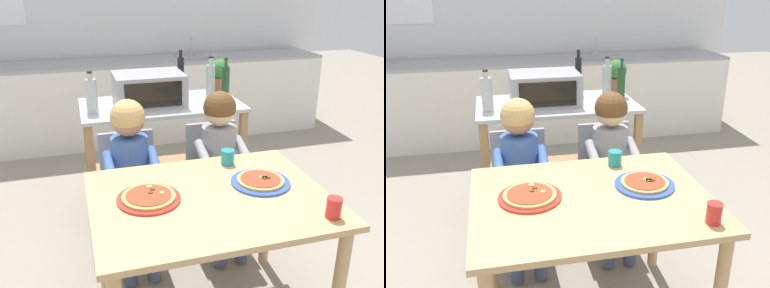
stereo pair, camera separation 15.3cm
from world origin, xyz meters
TOP-DOWN VIEW (x-y plane):
  - ground_plane at (0.00, 1.28)m, footprint 12.80×12.80m
  - back_wall_tiled at (-0.00, 3.26)m, footprint 4.92×0.14m
  - kitchen_counter at (0.00, 2.85)m, footprint 4.43×0.60m
  - kitchen_island_cart at (0.04, 1.24)m, footprint 1.16×0.63m
  - toaster_oven at (-0.04, 1.25)m, footprint 0.49×0.37m
  - bottle_brown_beer at (-0.45, 1.14)m, footprint 0.08×0.08m
  - bottle_slim_sauce at (0.41, 1.22)m, footprint 0.07×0.07m
  - bottle_tall_green_wine at (0.25, 1.47)m, footprint 0.05×0.05m
  - bottle_clear_vinegar at (0.48, 1.10)m, footprint 0.06×0.06m
  - potted_herb_plant at (0.52, 1.34)m, footprint 0.16×0.16m
  - dining_table at (0.00, 0.00)m, footprint 1.12×0.86m
  - dining_chair_left at (-0.28, 0.71)m, footprint 0.36×0.36m
  - dining_chair_right at (0.28, 0.73)m, footprint 0.36×0.36m
  - child_in_blue_striped_shirt at (-0.28, 0.59)m, footprint 0.32×0.42m
  - child_in_grey_shirt at (0.28, 0.61)m, footprint 0.32×0.42m
  - pizza_plate_red_rimmed at (-0.28, 0.04)m, footprint 0.30×0.30m
  - pizza_plate_blue_rimmed at (0.28, 0.05)m, footprint 0.30×0.30m
  - drinking_cup_teal at (0.21, 0.32)m, footprint 0.07×0.07m
  - drinking_cup_red at (0.45, -0.33)m, footprint 0.07×0.07m

SIDE VIEW (x-z plane):
  - ground_plane at x=0.00m, z-range 0.00..0.00m
  - kitchen_counter at x=0.00m, z-range -0.10..0.99m
  - dining_chair_left at x=-0.28m, z-range 0.07..0.89m
  - dining_chair_right at x=0.28m, z-range 0.07..0.89m
  - kitchen_island_cart at x=0.04m, z-range 0.15..1.00m
  - dining_table at x=0.00m, z-range 0.26..1.01m
  - child_in_blue_striped_shirt at x=-0.28m, z-range 0.16..1.21m
  - child_in_grey_shirt at x=0.28m, z-range 0.16..1.21m
  - pizza_plate_blue_rimmed at x=0.28m, z-range 0.74..0.78m
  - pizza_plate_red_rimmed at x=-0.28m, z-range 0.74..0.78m
  - drinking_cup_teal at x=0.21m, z-range 0.75..0.83m
  - drinking_cup_red at x=0.45m, z-range 0.75..0.84m
  - toaster_oven at x=-0.04m, z-range 0.85..1.08m
  - bottle_brown_beer at x=-0.45m, z-range 0.83..1.12m
  - bottle_slim_sauce at x=0.41m, z-range 0.83..1.16m
  - bottle_clear_vinegar at x=0.48m, z-range 0.83..1.16m
  - bottle_tall_green_wine at x=0.25m, z-range 0.83..1.18m
  - potted_herb_plant at x=0.52m, z-range 0.86..1.15m
  - back_wall_tiled at x=0.00m, z-range 0.00..2.70m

